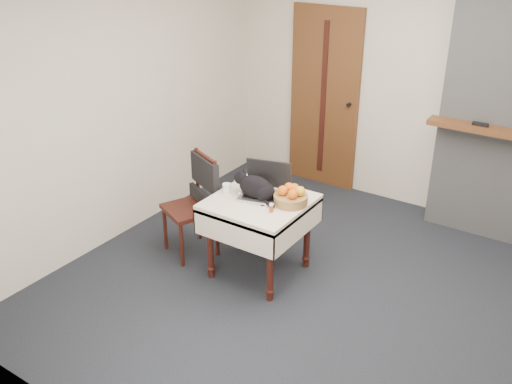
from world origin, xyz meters
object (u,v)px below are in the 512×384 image
(side_table, at_px, (259,212))
(laptop, at_px, (266,187))
(cat, at_px, (256,188))
(cream_jar, at_px, (227,188))
(door, at_px, (324,99))
(chair, at_px, (198,191))
(pill_bottle, at_px, (271,208))
(fruit_basket, at_px, (291,197))

(side_table, height_order, laptop, laptop)
(cat, distance_m, cream_jar, 0.28)
(door, bearing_deg, cream_jar, -85.92)
(side_table, bearing_deg, laptop, 94.34)
(cream_jar, bearing_deg, cat, 10.80)
(door, xyz_separation_m, chair, (-0.21, -1.98, -0.40))
(door, height_order, cream_jar, door)
(door, height_order, chair, door)
(door, height_order, pill_bottle, door)
(fruit_basket, height_order, chair, chair)
(door, bearing_deg, laptop, -76.72)
(pill_bottle, bearing_deg, fruit_basket, 75.34)
(side_table, distance_m, fruit_basket, 0.32)
(cream_jar, distance_m, pill_bottle, 0.51)
(side_table, height_order, pill_bottle, pill_bottle)
(door, relative_size, cat, 4.40)
(door, relative_size, laptop, 4.32)
(door, relative_size, cream_jar, 24.67)
(door, bearing_deg, pill_bottle, -72.99)
(cream_jar, xyz_separation_m, chair, (-0.36, 0.05, -0.14))
(door, height_order, fruit_basket, door)
(pill_bottle, height_order, fruit_basket, fruit_basket)
(laptop, distance_m, cat, 0.10)
(laptop, bearing_deg, door, 87.63)
(cat, bearing_deg, cream_jar, -168.26)
(door, xyz_separation_m, side_table, (0.45, -1.99, -0.41))
(pill_bottle, bearing_deg, cat, 149.32)
(laptop, bearing_deg, cat, -125.25)
(fruit_basket, distance_m, chair, 0.93)
(cream_jar, relative_size, chair, 0.09)
(fruit_basket, xyz_separation_m, chair, (-0.92, -0.07, -0.17))
(cat, bearing_deg, pill_bottle, -29.74)
(laptop, distance_m, fruit_basket, 0.26)
(side_table, distance_m, chair, 0.67)
(laptop, height_order, fruit_basket, laptop)
(chair, bearing_deg, side_table, 23.19)
(fruit_basket, bearing_deg, cream_jar, -167.75)
(laptop, xyz_separation_m, cat, (-0.03, -0.09, 0.02))
(pill_bottle, height_order, chair, chair)
(side_table, relative_size, cream_jar, 9.62)
(door, xyz_separation_m, fruit_basket, (0.70, -1.91, -0.24))
(laptop, height_order, pill_bottle, laptop)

